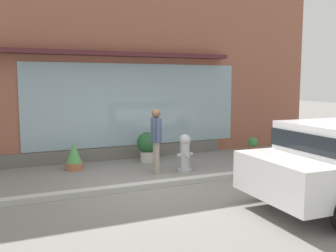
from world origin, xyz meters
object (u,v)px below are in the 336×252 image
fire_hydrant (185,152)px  pedestrian_with_handbag (156,136)px  potted_plant_low_front (74,157)px  potted_plant_corner_tall (147,145)px  potted_plant_near_hydrant (253,145)px

fire_hydrant → pedestrian_with_handbag: 0.87m
potted_plant_low_front → potted_plant_corner_tall: (2.07, 0.18, 0.12)m
pedestrian_with_handbag → potted_plant_corner_tall: bearing=-3.8°
fire_hydrant → potted_plant_corner_tall: (-0.47, 1.44, -0.01)m
fire_hydrant → pedestrian_with_handbag: pedestrian_with_handbag is taller
potted_plant_corner_tall → potted_plant_near_hydrant: bearing=-3.0°
fire_hydrant → potted_plant_low_front: bearing=153.7°
fire_hydrant → pedestrian_with_handbag: size_ratio=0.59×
potted_plant_near_hydrant → potted_plant_low_front: size_ratio=0.69×
pedestrian_with_handbag → potted_plant_near_hydrant: pedestrian_with_handbag is taller
pedestrian_with_handbag → potted_plant_corner_tall: size_ratio=1.89×
potted_plant_low_front → potted_plant_corner_tall: bearing=5.0°
pedestrian_with_handbag → potted_plant_low_front: size_ratio=2.18×
fire_hydrant → potted_plant_corner_tall: bearing=108.0°
pedestrian_with_handbag → potted_plant_corner_tall: pedestrian_with_handbag is taller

